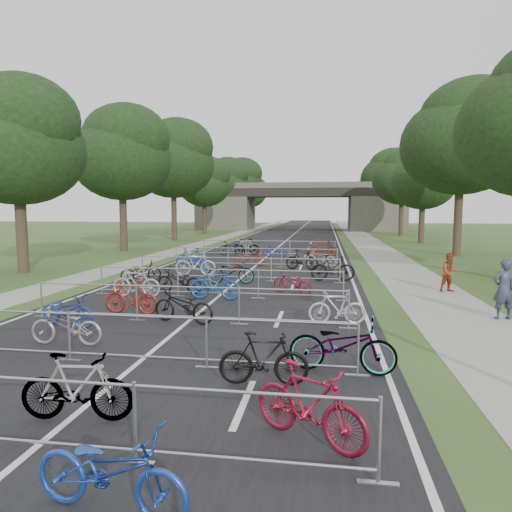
% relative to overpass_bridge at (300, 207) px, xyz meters
% --- Properties ---
extents(ground, '(200.00, 200.00, 0.00)m').
position_rel_overpass_bridge_xyz_m(ground, '(0.00, -65.00, -3.53)').
color(ground, '#354A1F').
rests_on(ground, ground).
extents(road, '(11.00, 140.00, 0.01)m').
position_rel_overpass_bridge_xyz_m(road, '(0.00, -15.00, -3.53)').
color(road, black).
rests_on(road, ground).
extents(sidewalk_right, '(3.00, 140.00, 0.01)m').
position_rel_overpass_bridge_xyz_m(sidewalk_right, '(8.00, -15.00, -3.53)').
color(sidewalk_right, gray).
rests_on(sidewalk_right, ground).
extents(sidewalk_left, '(2.00, 140.00, 0.01)m').
position_rel_overpass_bridge_xyz_m(sidewalk_left, '(-7.50, -15.00, -3.53)').
color(sidewalk_left, gray).
rests_on(sidewalk_left, ground).
extents(lane_markings, '(0.12, 140.00, 0.00)m').
position_rel_overpass_bridge_xyz_m(lane_markings, '(0.00, -15.00, -3.53)').
color(lane_markings, silver).
rests_on(lane_markings, ground).
extents(overpass_bridge, '(31.00, 8.00, 7.05)m').
position_rel_overpass_bridge_xyz_m(overpass_bridge, '(0.00, 0.00, 0.00)').
color(overpass_bridge, '#4F4B46').
rests_on(overpass_bridge, ground).
extents(tree_left_0, '(6.72, 6.72, 10.25)m').
position_rel_overpass_bridge_xyz_m(tree_left_0, '(-11.39, -49.07, 2.96)').
color(tree_left_0, '#33261C').
rests_on(tree_left_0, ground).
extents(tree_left_1, '(7.56, 7.56, 11.53)m').
position_rel_overpass_bridge_xyz_m(tree_left_1, '(-11.39, -37.07, 3.77)').
color(tree_left_1, '#33261C').
rests_on(tree_left_1, ground).
extents(tree_right_1, '(8.18, 8.18, 12.47)m').
position_rel_overpass_bridge_xyz_m(tree_right_1, '(13.11, -37.07, 4.37)').
color(tree_right_1, '#33261C').
rests_on(tree_right_1, ground).
extents(tree_left_2, '(8.40, 8.40, 12.81)m').
position_rel_overpass_bridge_xyz_m(tree_left_2, '(-11.39, -25.07, 4.58)').
color(tree_left_2, '#33261C').
rests_on(tree_left_2, ground).
extents(tree_right_2, '(6.16, 6.16, 9.39)m').
position_rel_overpass_bridge_xyz_m(tree_right_2, '(13.11, -25.07, 2.41)').
color(tree_right_2, '#33261C').
rests_on(tree_right_2, ground).
extents(tree_left_3, '(6.72, 6.72, 10.25)m').
position_rel_overpass_bridge_xyz_m(tree_left_3, '(-11.39, -13.07, 2.96)').
color(tree_left_3, '#33261C').
rests_on(tree_left_3, ground).
extents(tree_right_3, '(7.17, 7.17, 10.93)m').
position_rel_overpass_bridge_xyz_m(tree_right_3, '(13.11, -13.07, 3.39)').
color(tree_right_3, '#33261C').
rests_on(tree_right_3, ground).
extents(tree_left_4, '(7.56, 7.56, 11.53)m').
position_rel_overpass_bridge_xyz_m(tree_left_4, '(-11.39, -1.07, 3.77)').
color(tree_left_4, '#33261C').
rests_on(tree_left_4, ground).
extents(tree_right_4, '(8.18, 8.18, 12.47)m').
position_rel_overpass_bridge_xyz_m(tree_right_4, '(13.11, -1.07, 4.37)').
color(tree_right_4, '#33261C').
rests_on(tree_right_4, ground).
extents(tree_left_5, '(8.40, 8.40, 12.81)m').
position_rel_overpass_bridge_xyz_m(tree_left_5, '(-11.39, 10.93, 4.58)').
color(tree_left_5, '#33261C').
rests_on(tree_left_5, ground).
extents(tree_right_5, '(6.16, 6.16, 9.39)m').
position_rel_overpass_bridge_xyz_m(tree_right_5, '(13.11, 10.93, 2.41)').
color(tree_right_5, '#33261C').
rests_on(tree_right_5, ground).
extents(tree_left_6, '(6.72, 6.72, 10.25)m').
position_rel_overpass_bridge_xyz_m(tree_left_6, '(-11.39, 22.93, 2.96)').
color(tree_left_6, '#33261C').
rests_on(tree_left_6, ground).
extents(tree_right_6, '(7.17, 7.17, 10.93)m').
position_rel_overpass_bridge_xyz_m(tree_right_6, '(13.11, 22.93, 3.39)').
color(tree_right_6, '#33261C').
rests_on(tree_right_6, ground).
extents(barrier_row_0, '(9.70, 0.08, 1.10)m').
position_rel_overpass_bridge_xyz_m(barrier_row_0, '(0.00, -65.00, -2.99)').
color(barrier_row_0, '#9EA1A6').
rests_on(barrier_row_0, ground).
extents(barrier_row_1, '(9.70, 0.08, 1.10)m').
position_rel_overpass_bridge_xyz_m(barrier_row_1, '(0.00, -61.40, -2.99)').
color(barrier_row_1, '#9EA1A6').
rests_on(barrier_row_1, ground).
extents(barrier_row_2, '(9.70, 0.08, 1.10)m').
position_rel_overpass_bridge_xyz_m(barrier_row_2, '(0.00, -57.80, -2.99)').
color(barrier_row_2, '#9EA1A6').
rests_on(barrier_row_2, ground).
extents(barrier_row_3, '(9.70, 0.08, 1.10)m').
position_rel_overpass_bridge_xyz_m(barrier_row_3, '(0.00, -54.00, -2.99)').
color(barrier_row_3, '#9EA1A6').
rests_on(barrier_row_3, ground).
extents(barrier_row_4, '(9.70, 0.08, 1.10)m').
position_rel_overpass_bridge_xyz_m(barrier_row_4, '(0.00, -50.00, -2.99)').
color(barrier_row_4, '#9EA1A6').
rests_on(barrier_row_4, ground).
extents(barrier_row_5, '(9.70, 0.08, 1.10)m').
position_rel_overpass_bridge_xyz_m(barrier_row_5, '(0.00, -45.00, -2.99)').
color(barrier_row_5, '#9EA1A6').
rests_on(barrier_row_5, ground).
extents(barrier_row_6, '(9.70, 0.08, 1.10)m').
position_rel_overpass_bridge_xyz_m(barrier_row_6, '(0.00, -39.00, -2.99)').
color(barrier_row_6, '#9EA1A6').
rests_on(barrier_row_6, ground).
extents(bike_1, '(1.83, 0.68, 1.08)m').
position_rel_overpass_bridge_xyz_m(bike_1, '(0.15, -64.01, -2.99)').
color(bike_1, '#9EA1A6').
rests_on(bike_1, ground).
extents(bike_2, '(1.95, 0.92, 0.98)m').
position_rel_overpass_bridge_xyz_m(bike_2, '(1.67, -65.98, -3.04)').
color(bike_2, '#1B3B99').
rests_on(bike_2, ground).
extents(bike_3, '(1.87, 1.45, 1.13)m').
position_rel_overpass_bridge_xyz_m(bike_3, '(3.74, -64.15, -2.97)').
color(bike_3, maroon).
rests_on(bike_3, ground).
extents(bike_5, '(1.82, 0.68, 0.95)m').
position_rel_overpass_bridge_xyz_m(bike_5, '(-2.23, -60.38, -3.06)').
color(bike_5, gray).
rests_on(bike_5, ground).
extents(bike_6, '(1.72, 0.61, 1.02)m').
position_rel_overpass_bridge_xyz_m(bike_6, '(2.82, -62.14, -3.03)').
color(bike_6, black).
rests_on(bike_6, ground).
extents(bike_7, '(2.22, 1.00, 1.13)m').
position_rel_overpass_bridge_xyz_m(bike_7, '(4.30, -61.25, -2.97)').
color(bike_7, '#9EA1A6').
rests_on(bike_7, ground).
extents(bike_8, '(1.83, 0.93, 0.92)m').
position_rel_overpass_bridge_xyz_m(bike_8, '(-3.17, -58.74, -3.07)').
color(bike_8, navy).
rests_on(bike_8, ground).
extents(bike_9, '(1.83, 0.65, 1.08)m').
position_rel_overpass_bridge_xyz_m(bike_9, '(-2.03, -57.07, -3.00)').
color(bike_9, maroon).
rests_on(bike_9, ground).
extents(bike_10, '(2.05, 1.14, 1.02)m').
position_rel_overpass_bridge_xyz_m(bike_10, '(-0.09, -57.89, -3.02)').
color(bike_10, black).
rests_on(bike_10, ground).
extents(bike_11, '(1.69, 0.65, 0.99)m').
position_rel_overpass_bridge_xyz_m(bike_11, '(4.30, -57.39, -3.04)').
color(bike_11, '#B5B6BE').
rests_on(bike_11, ground).
extents(bike_12, '(1.89, 0.58, 1.12)m').
position_rel_overpass_bridge_xyz_m(bike_12, '(-2.98, -54.48, -2.97)').
color(bike_12, '#A5A5AD').
rests_on(bike_12, ground).
extents(bike_13, '(2.06, 1.09, 1.03)m').
position_rel_overpass_bridge_xyz_m(bike_13, '(-1.66, -53.48, -3.02)').
color(bike_13, black).
rests_on(bike_13, ground).
extents(bike_14, '(1.93, 0.66, 1.14)m').
position_rel_overpass_bridge_xyz_m(bike_14, '(0.01, -54.48, -2.96)').
color(bike_14, navy).
rests_on(bike_14, ground).
extents(bike_15, '(1.84, 1.44, 0.93)m').
position_rel_overpass_bridge_xyz_m(bike_15, '(2.69, -52.96, -3.07)').
color(bike_15, maroon).
rests_on(bike_15, ground).
extents(bike_16, '(1.88, 1.41, 0.95)m').
position_rel_overpass_bridge_xyz_m(bike_16, '(-4.30, -50.90, -3.06)').
color(bike_16, black).
rests_on(bike_16, ground).
extents(bike_17, '(2.05, 0.81, 1.20)m').
position_rel_overpass_bridge_xyz_m(bike_17, '(-2.31, -48.95, -2.93)').
color(bike_17, '#A5A5AC').
rests_on(bike_17, ground).
extents(bike_18, '(2.13, 1.05, 1.07)m').
position_rel_overpass_bridge_xyz_m(bike_18, '(-0.14, -50.93, -3.00)').
color(bike_18, '#9EA1A6').
rests_on(bike_18, ground).
extents(bike_19, '(2.02, 0.72, 1.19)m').
position_rel_overpass_bridge_xyz_m(bike_19, '(4.30, -49.46, -2.94)').
color(bike_19, black).
rests_on(bike_19, ground).
extents(bike_20, '(1.89, 0.57, 1.13)m').
position_rel_overpass_bridge_xyz_m(bike_20, '(-3.36, -45.96, -2.97)').
color(bike_20, navy).
rests_on(bike_20, ground).
extents(bike_21, '(1.86, 0.72, 0.96)m').
position_rel_overpass_bridge_xyz_m(bike_21, '(-0.33, -44.75, -3.05)').
color(bike_21, maroon).
rests_on(bike_21, ground).
extents(bike_22, '(1.88, 0.96, 1.09)m').
position_rel_overpass_bridge_xyz_m(bike_22, '(2.71, -45.85, -2.99)').
color(bike_22, black).
rests_on(bike_22, ground).
extents(bike_23, '(1.98, 1.44, 0.99)m').
position_rel_overpass_bridge_xyz_m(bike_23, '(3.71, -44.48, -3.04)').
color(bike_23, '#A5A7AD').
rests_on(bike_23, ground).
extents(bike_24, '(2.10, 1.17, 1.05)m').
position_rel_overpass_bridge_xyz_m(bike_24, '(-2.55, -39.00, -3.01)').
color(bike_24, '#9EA1A6').
rests_on(bike_24, ground).
extents(bike_25, '(1.93, 0.73, 1.13)m').
position_rel_overpass_bridge_xyz_m(bike_25, '(-1.62, -38.38, -2.97)').
color(bike_25, '#9EA1A6').
rests_on(bike_25, ground).
extents(bike_26, '(1.74, 0.76, 0.89)m').
position_rel_overpass_bridge_xyz_m(bike_26, '(0.57, -39.65, -3.09)').
color(bike_26, navy).
rests_on(bike_26, ground).
extents(bike_27, '(2.02, 1.14, 1.17)m').
position_rel_overpass_bridge_xyz_m(bike_27, '(3.82, -39.09, -2.95)').
color(bike_27, maroon).
rests_on(bike_27, ground).
extents(pedestrian_a, '(0.74, 0.57, 1.82)m').
position_rel_overpass_bridge_xyz_m(pedestrian_a, '(9.20, -56.01, -2.62)').
color(pedestrian_a, '#303348').
rests_on(pedestrian_a, ground).
extents(pedestrian_b, '(0.89, 0.79, 1.54)m').
position_rel_overpass_bridge_xyz_m(pedestrian_b, '(8.83, -51.53, -2.76)').
color(pedestrian_b, brown).
rests_on(pedestrian_b, ground).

